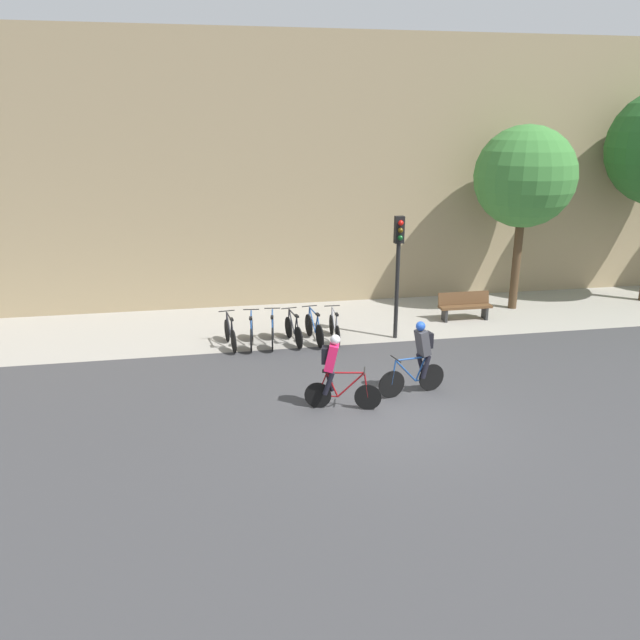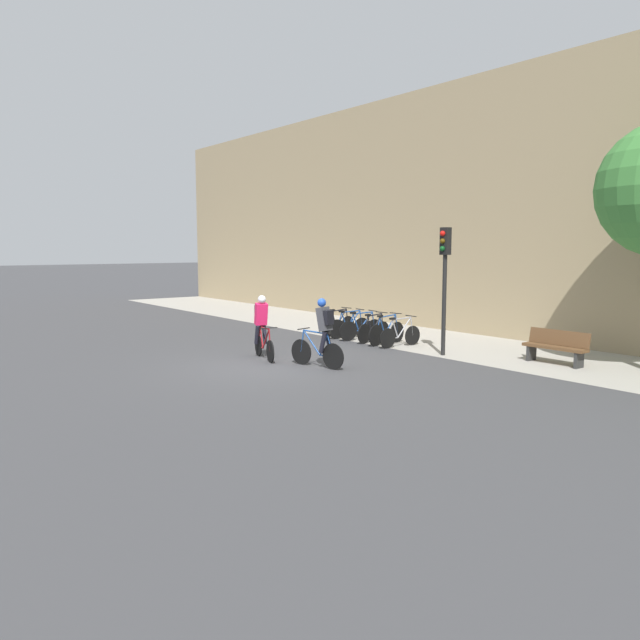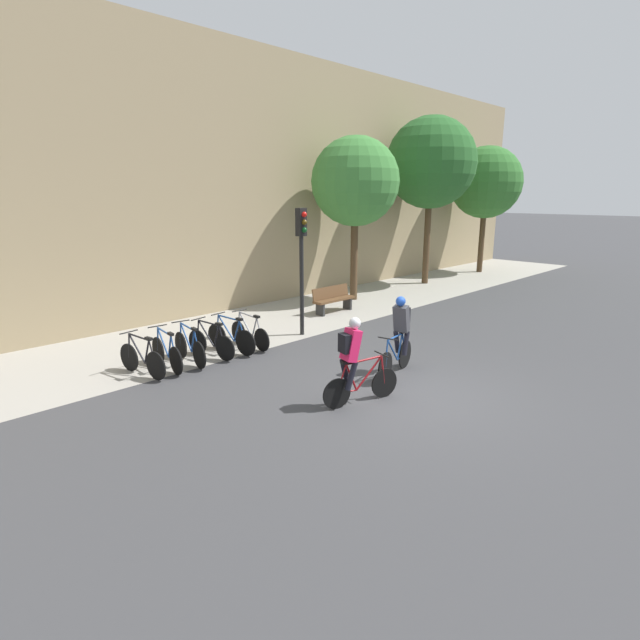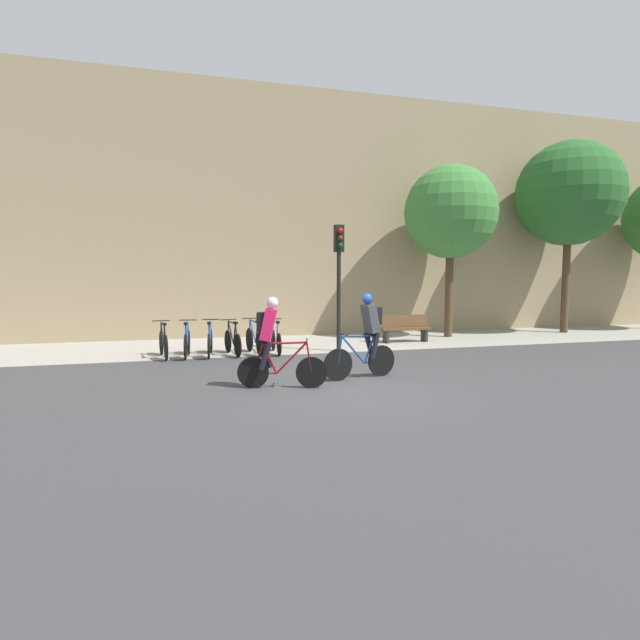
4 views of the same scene
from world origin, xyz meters
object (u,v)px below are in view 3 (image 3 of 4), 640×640
Objects in this scene: parked_bike_2 at (190,347)px; parked_bike_5 at (250,333)px; bench at (333,299)px; cyclist_grey at (400,332)px; parked_bike_1 at (167,353)px; parked_bike_3 at (211,342)px; parked_bike_0 at (142,359)px; cyclist_pink at (353,358)px; traffic_light_pole at (302,249)px; parked_bike_4 at (231,337)px.

parked_bike_5 is at bearing -0.03° from parked_bike_2.
parked_bike_5 is at bearing -165.11° from bench.
cyclist_grey is at bearing -122.81° from bench.
parked_bike_3 is at bearing 0.00° from parked_bike_1.
cyclist_pink is at bearing -64.73° from parked_bike_0.
parked_bike_3 is 0.44× the size of traffic_light_pole.
parked_bike_5 is at bearing 78.14° from cyclist_pink.
cyclist_grey is 4.38m from parked_bike_4.
parked_bike_3 is 5.85m from bench.
bench is (5.45, 5.62, -0.47)m from cyclist_pink.
parked_bike_5 is 4.68m from bench.
parked_bike_2 is 4.19m from traffic_light_pole.
cyclist_grey is 4.66m from parked_bike_3.
parked_bike_3 is at bearing 177.84° from traffic_light_pole.
parked_bike_4 reaches higher than parked_bike_2.
parked_bike_1 is at bearing 179.99° from parked_bike_4.
parked_bike_4 is at bearing -0.01° from parked_bike_1.
cyclist_pink is 1.02× the size of bench.
parked_bike_2 is at bearing -0.03° from parked_bike_0.
cyclist_grey reaches higher than parked_bike_5.
cyclist_pink is at bearing -94.22° from parked_bike_4.
cyclist_pink is at bearing -134.12° from bench.
parked_bike_3 is (-2.40, 3.96, -0.56)m from cyclist_grey.
cyclist_grey is 1.05× the size of parked_bike_2.
parked_bike_1 is (-3.60, 3.96, -0.55)m from cyclist_grey.
parked_bike_5 is (0.93, 4.42, -0.56)m from cyclist_pink.
cyclist_grey reaches higher than parked_bike_1.
cyclist_pink is 0.48× the size of traffic_light_pole.
parked_bike_1 is 2.41m from parked_bike_5.
traffic_light_pole is 2.10× the size of bench.
parked_bike_4 is at bearing -0.03° from parked_bike_3.
cyclist_pink is at bearing -78.71° from parked_bike_2.
cyclist_pink is 1.09× the size of parked_bike_3.
cyclist_grey is 1.03× the size of parked_bike_4.
traffic_light_pole is at bearing -3.55° from parked_bike_5.
parked_bike_2 reaches higher than parked_bike_3.
parked_bike_3 is (1.81, -0.00, -0.01)m from parked_bike_0.
parked_bike_0 is 1.81m from parked_bike_3.
parked_bike_4 is 3.20m from traffic_light_pole.
parked_bike_2 is at bearing 179.97° from parked_bike_5.
bench is at bearing 14.89° from parked_bike_5.
bench is at bearing 9.83° from parked_bike_1.
cyclist_pink reaches higher than bench.
parked_bike_1 is at bearing 179.97° from parked_bike_5.
cyclist_grey is 0.49× the size of traffic_light_pole.
parked_bike_5 is (2.41, -0.00, -0.01)m from parked_bike_1.
parked_bike_5 is 0.46× the size of traffic_light_pole.
parked_bike_5 is at bearing 106.77° from cyclist_grey.
cyclist_grey is (2.12, 0.46, -0.00)m from cyclist_pink.
traffic_light_pole is (3.02, -0.11, 2.10)m from parked_bike_3.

